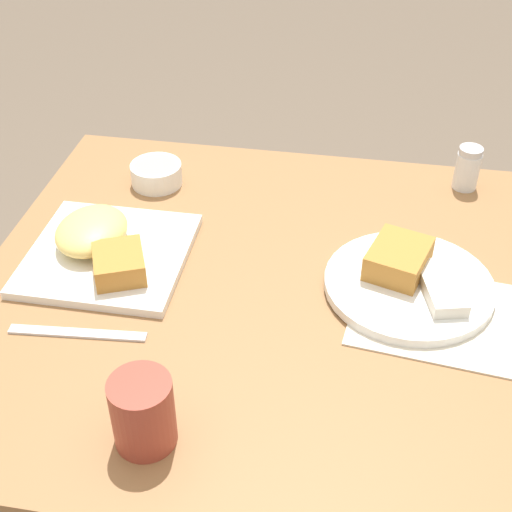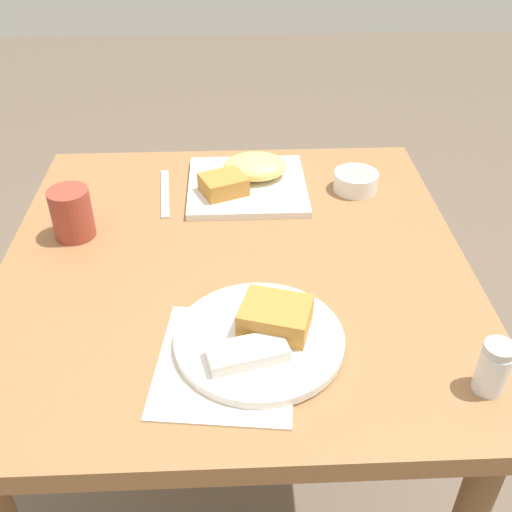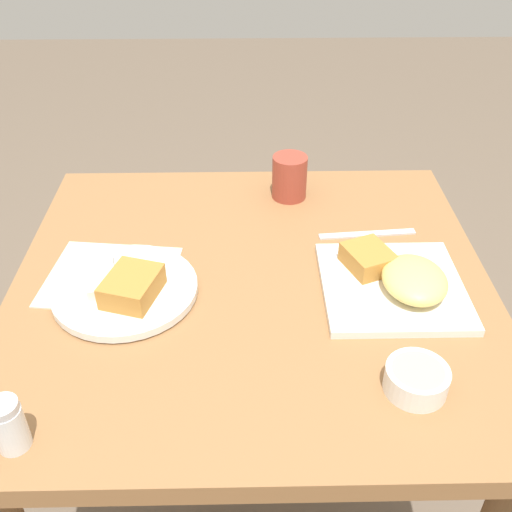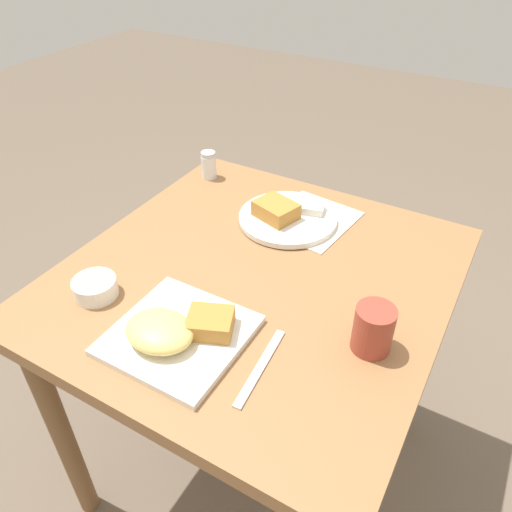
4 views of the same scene
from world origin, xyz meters
name	(u,v)px [view 2 (image 2 of 4)]	position (x,y,z in m)	size (l,w,h in m)	color
ground_plane	(242,499)	(0.00, 0.00, 0.00)	(8.00, 8.00, 0.00)	brown
dining_table	(238,302)	(0.00, 0.00, 0.64)	(0.80, 0.84, 0.74)	olive
menu_card	(229,362)	(0.02, 0.25, 0.74)	(0.22, 0.24, 0.00)	beige
plate_square_near	(249,178)	(-0.03, -0.25, 0.76)	(0.24, 0.24, 0.06)	white
plate_oval_far	(265,335)	(-0.04, 0.21, 0.76)	(0.25, 0.25, 0.05)	white
sauce_ramekin	(357,181)	(-0.25, -0.23, 0.76)	(0.09, 0.09, 0.04)	white
salt_shaker	(495,370)	(-0.33, 0.31, 0.77)	(0.04, 0.04, 0.08)	white
butter_knife	(167,193)	(0.14, -0.23, 0.74)	(0.03, 0.19, 0.00)	silver
coffee_mug	(74,213)	(0.29, -0.08, 0.79)	(0.07, 0.07, 0.09)	#9E3D2D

